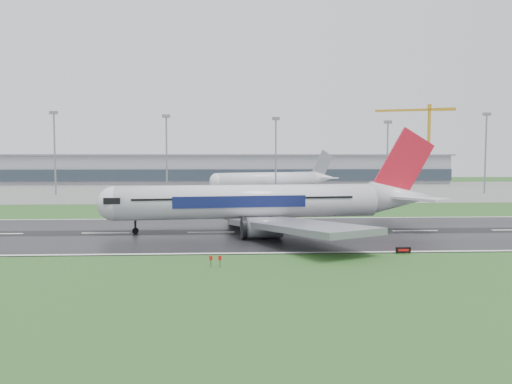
{
  "coord_description": "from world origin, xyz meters",
  "views": [
    {
      "loc": [
        3.75,
        -98.55,
        14.68
      ],
      "look_at": [
        9.28,
        12.0,
        7.0
      ],
      "focal_mm": 36.11,
      "sensor_mm": 36.0,
      "label": 1
    }
  ],
  "objects": [
    {
      "name": "apron",
      "position": [
        0.0,
        125.0,
        0.04
      ],
      "size": [
        400.0,
        130.0,
        0.08
      ],
      "primitive_type": "cube",
      "color": "slate",
      "rests_on": "ground"
    },
    {
      "name": "floodmast_4",
      "position": [
        65.12,
        100.0,
        13.72
      ],
      "size": [
        0.64,
        0.64,
        27.44
      ],
      "primitive_type": "cylinder",
      "color": "gray",
      "rests_on": "ground"
    },
    {
      "name": "runway_sign",
      "position": [
        29.74,
        -23.13,
        0.52
      ],
      "size": [
        2.31,
        0.55,
        1.04
      ],
      "primitive_type": null,
      "rotation": [
        0.0,
        0.0,
        -0.13
      ],
      "color": "black",
      "rests_on": "ground"
    },
    {
      "name": "floodmast_5",
      "position": [
        104.42,
        100.0,
        15.32
      ],
      "size": [
        0.64,
        0.64,
        30.64
      ],
      "primitive_type": "cylinder",
      "color": "gray",
      "rests_on": "ground"
    },
    {
      "name": "floodmast_1",
      "position": [
        -62.58,
        100.0,
        15.25
      ],
      "size": [
        0.64,
        0.64,
        30.5
      ],
      "primitive_type": "cylinder",
      "color": "gray",
      "rests_on": "ground"
    },
    {
      "name": "parked_airliner",
      "position": [
        20.83,
        109.82,
        8.42
      ],
      "size": [
        72.89,
        70.77,
        16.68
      ],
      "primitive_type": null,
      "rotation": [
        0.0,
        0.0,
        0.39
      ],
      "color": "silver",
      "rests_on": "apron"
    },
    {
      "name": "floodmast_2",
      "position": [
        -20.57,
        100.0,
        14.69
      ],
      "size": [
        0.64,
        0.64,
        29.38
      ],
      "primitive_type": "cylinder",
      "color": "gray",
      "rests_on": "ground"
    },
    {
      "name": "terminal",
      "position": [
        0.0,
        185.0,
        7.5
      ],
      "size": [
        240.0,
        36.0,
        15.0
      ],
      "primitive_type": "cube",
      "color": "gray",
      "rests_on": "ground"
    },
    {
      "name": "floodmast_3",
      "position": [
        21.35,
        100.0,
        14.3
      ],
      "size": [
        0.64,
        0.64,
        28.6
      ],
      "primitive_type": "cylinder",
      "color": "gray",
      "rests_on": "ground"
    },
    {
      "name": "ground",
      "position": [
        0.0,
        0.0,
        0.0
      ],
      "size": [
        520.0,
        520.0,
        0.0
      ],
      "primitive_type": "plane",
      "color": "#23501D",
      "rests_on": "ground"
    },
    {
      "name": "runway",
      "position": [
        0.0,
        0.0,
        0.05
      ],
      "size": [
        400.0,
        45.0,
        0.1
      ],
      "primitive_type": "cube",
      "color": "black",
      "rests_on": "ground"
    },
    {
      "name": "main_airliner",
      "position": [
        11.99,
        1.71,
        9.89
      ],
      "size": [
        73.34,
        70.57,
        19.59
      ],
      "primitive_type": null,
      "rotation": [
        0.0,
        0.0,
        0.12
      ],
      "color": "silver",
      "rests_on": "runway"
    },
    {
      "name": "tower_crane",
      "position": [
        120.63,
        200.0,
        22.52
      ],
      "size": [
        43.99,
        17.28,
        45.03
      ],
      "primitive_type": null,
      "rotation": [
        0.0,
        0.0,
        -0.33
      ],
      "color": "#BF8B1C",
      "rests_on": "ground"
    }
  ]
}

